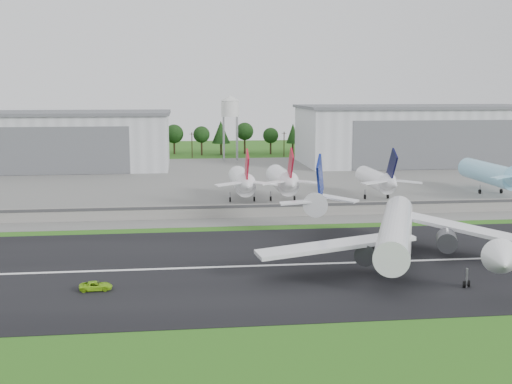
{
  "coord_description": "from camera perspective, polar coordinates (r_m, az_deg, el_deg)",
  "views": [
    {
      "loc": [
        -27.87,
        -103.39,
        32.31
      ],
      "look_at": [
        -10.71,
        40.0,
        9.0
      ],
      "focal_mm": 45.0,
      "sensor_mm": 36.0,
      "label": 1
    }
  ],
  "objects": [
    {
      "name": "hangar_west",
      "position": [
        274.11,
        -17.82,
        4.4
      ],
      "size": [
        97.0,
        44.0,
        23.2
      ],
      "color": "silver",
      "rests_on": "ground"
    },
    {
      "name": "ground",
      "position": [
        111.85,
        7.98,
        -7.71
      ],
      "size": [
        600.0,
        600.0,
        0.0
      ],
      "primitive_type": "plane",
      "color": "#285614",
      "rests_on": "ground"
    },
    {
      "name": "parked_jet_red_a",
      "position": [
        182.7,
        -1.2,
        0.95
      ],
      "size": [
        7.36,
        31.29,
        16.72
      ],
      "color": "white",
      "rests_on": "ground"
    },
    {
      "name": "main_airliner",
      "position": [
        122.99,
        12.43,
        -3.93
      ],
      "size": [
        53.57,
        57.36,
        18.17
      ],
      "rotation": [
        0.0,
        0.0,
        2.78
      ],
      "color": "white",
      "rests_on": "runway"
    },
    {
      "name": "water_tower",
      "position": [
        289.4,
        -2.31,
        7.63
      ],
      "size": [
        8.4,
        8.4,
        29.4
      ],
      "color": "#99999E",
      "rests_on": "ground"
    },
    {
      "name": "runway_centerline",
      "position": [
        121.12,
        6.77,
        -6.31
      ],
      "size": [
        220.0,
        1.0,
        0.02
      ],
      "primitive_type": "cube",
      "color": "white",
      "rests_on": "runway"
    },
    {
      "name": "parked_jet_navy",
      "position": [
        190.75,
        10.83,
        1.07
      ],
      "size": [
        7.36,
        31.29,
        16.46
      ],
      "color": "white",
      "rests_on": "ground"
    },
    {
      "name": "ground_vehicle",
      "position": [
        107.78,
        -14.06,
        -8.1
      ],
      "size": [
        5.37,
        2.74,
        1.45
      ],
      "primitive_type": "imported",
      "rotation": [
        0.0,
        0.0,
        1.63
      ],
      "color": "#83C216",
      "rests_on": "runway"
    },
    {
      "name": "blast_fence",
      "position": [
        163.68,
        3.1,
        -1.59
      ],
      "size": [
        240.0,
        0.61,
        3.5
      ],
      "color": "gray",
      "rests_on": "ground"
    },
    {
      "name": "hangar_east",
      "position": [
        288.03,
        14.17,
        4.97
      ],
      "size": [
        102.0,
        47.0,
        25.2
      ],
      "color": "silver",
      "rests_on": "ground"
    },
    {
      "name": "runway",
      "position": [
        121.14,
        6.77,
        -6.34
      ],
      "size": [
        320.0,
        60.0,
        0.1
      ],
      "primitive_type": "cube",
      "color": "black",
      "rests_on": "ground"
    },
    {
      "name": "parked_jet_skyblue",
      "position": [
        209.9,
        20.38,
        1.53
      ],
      "size": [
        7.36,
        37.29,
        17.07
      ],
      "color": "#8DD5F5",
      "rests_on": "ground"
    },
    {
      "name": "utility_poles",
      "position": [
        306.38,
        -1.57,
        3.11
      ],
      "size": [
        230.0,
        3.0,
        12.0
      ],
      "primitive_type": null,
      "color": "black",
      "rests_on": "ground"
    },
    {
      "name": "parked_jet_red_b",
      "position": [
        184.22,
        2.46,
        1.06
      ],
      "size": [
        7.36,
        31.29,
        16.86
      ],
      "color": "white",
      "rests_on": "ground"
    },
    {
      "name": "apron",
      "position": [
        227.42,
        0.28,
        1.01
      ],
      "size": [
        320.0,
        150.0,
        0.1
      ],
      "primitive_type": "cube",
      "color": "slate",
      "rests_on": "ground"
    },
    {
      "name": "treeline",
      "position": [
        321.24,
        -1.82,
        3.39
      ],
      "size": [
        320.0,
        16.0,
        22.0
      ],
      "primitive_type": null,
      "color": "black",
      "rests_on": "ground"
    }
  ]
}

